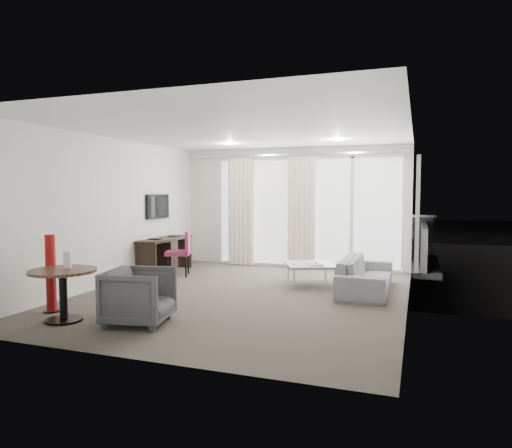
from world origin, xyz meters
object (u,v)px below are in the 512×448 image
(rattan_chair_a, at_px, (342,242))
(tub_armchair, at_px, (139,296))
(desk_chair, at_px, (178,253))
(sofa, at_px, (366,275))
(coffee_table, at_px, (311,274))
(round_table, at_px, (63,295))
(red_lamp, at_px, (51,274))
(rattan_chair_b, at_px, (402,245))
(desk, at_px, (165,255))

(rattan_chair_a, bearing_deg, tub_armchair, -122.86)
(desk_chair, relative_size, sofa, 0.46)
(coffee_table, distance_m, rattan_chair_a, 3.39)
(desk_chair, bearing_deg, round_table, -107.08)
(tub_armchair, height_order, sofa, tub_armchair)
(red_lamp, bearing_deg, rattan_chair_b, 56.68)
(desk, distance_m, coffee_table, 3.10)
(desk, relative_size, round_table, 1.81)
(round_table, height_order, coffee_table, round_table)
(desk, relative_size, rattan_chair_a, 1.86)
(coffee_table, bearing_deg, desk, 175.63)
(rattan_chair_b, bearing_deg, round_table, -110.87)
(desk_chair, distance_m, tub_armchair, 3.32)
(round_table, xyz_separation_m, tub_armchair, (0.99, 0.21, 0.02))
(tub_armchair, xyz_separation_m, sofa, (2.45, 2.87, -0.07))
(tub_armchair, xyz_separation_m, rattan_chair_a, (1.50, 6.46, 0.06))
(sofa, bearing_deg, rattan_chair_a, 14.84)
(rattan_chair_a, distance_m, rattan_chair_b, 1.41)
(round_table, height_order, rattan_chair_b, rattan_chair_b)
(sofa, xyz_separation_m, rattan_chair_a, (-0.95, 3.59, 0.12))
(desk_chair, distance_m, rattan_chair_b, 5.46)
(coffee_table, bearing_deg, tub_armchair, -115.64)
(red_lamp, height_order, tub_armchair, red_lamp)
(red_lamp, distance_m, tub_armchair, 1.48)
(rattan_chair_b, bearing_deg, coffee_table, -102.87)
(desk_chair, bearing_deg, desk, 131.49)
(round_table, height_order, red_lamp, red_lamp)
(desk, height_order, red_lamp, red_lamp)
(sofa, relative_size, rattan_chair_a, 2.37)
(desk, bearing_deg, desk_chair, -27.83)
(tub_armchair, bearing_deg, rattan_chair_b, -34.68)
(tub_armchair, bearing_deg, desk_chair, 9.69)
(red_lamp, height_order, rattan_chair_a, red_lamp)
(round_table, bearing_deg, desk, 100.03)
(desk_chair, bearing_deg, coffee_table, -21.03)
(red_lamp, xyz_separation_m, tub_armchair, (1.47, -0.09, -0.18))
(rattan_chair_b, bearing_deg, red_lamp, -114.98)
(tub_armchair, bearing_deg, rattan_chair_a, -24.49)
(desk_chair, height_order, red_lamp, red_lamp)
(tub_armchair, distance_m, rattan_chair_a, 6.63)
(desk, bearing_deg, sofa, -6.24)
(desk_chair, xyz_separation_m, rattan_chair_a, (2.70, 3.37, -0.04))
(tub_armchair, relative_size, rattan_chair_b, 1.03)
(desk, bearing_deg, coffee_table, -4.37)
(desk, xyz_separation_m, coffee_table, (3.09, -0.24, -0.16))
(red_lamp, bearing_deg, round_table, -32.00)
(rattan_chair_a, bearing_deg, red_lamp, -134.76)
(desk_chair, relative_size, rattan_chair_a, 1.09)
(round_table, bearing_deg, desk_chair, 93.60)
(round_table, bearing_deg, tub_armchair, 12.23)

